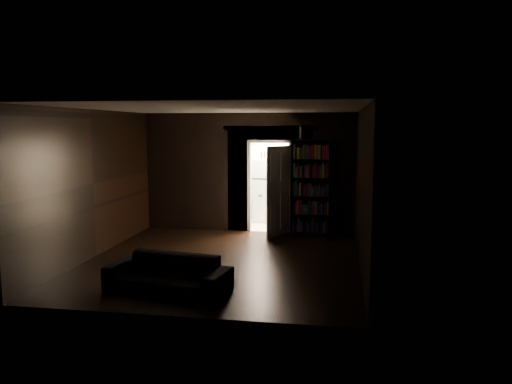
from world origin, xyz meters
TOP-DOWN VIEW (x-y plane):
  - ground at (0.00, 0.00)m, footprint 5.50×5.50m
  - room_walls at (-0.01, 1.07)m, footprint 5.02×5.61m
  - kitchen_alcove at (0.50, 3.87)m, footprint 2.20×1.80m
  - sofa at (-0.42, -1.80)m, footprint 1.99×1.14m
  - bookshelf at (1.48, 2.55)m, footprint 0.93×0.42m
  - refrigerator at (0.29, 4.11)m, footprint 0.82×0.77m
  - door at (0.76, 2.36)m, footprint 0.46×0.77m
  - figurine at (1.23, 2.62)m, footprint 0.12×0.12m
  - bottles at (0.38, 3.98)m, footprint 0.63×0.31m

SIDE VIEW (x-z plane):
  - ground at x=0.00m, z-range 0.00..0.00m
  - sofa at x=-0.42m, z-range 0.00..0.72m
  - refrigerator at x=0.29m, z-range 0.00..1.65m
  - door at x=0.76m, z-range 0.00..2.05m
  - bookshelf at x=1.48m, z-range 0.00..2.20m
  - kitchen_alcove at x=0.50m, z-range -0.09..2.51m
  - room_walls at x=-0.01m, z-range 0.26..3.10m
  - bottles at x=0.38m, z-range 1.65..1.91m
  - figurine at x=1.23m, z-range 2.20..2.49m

